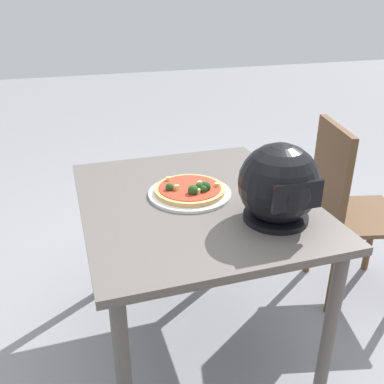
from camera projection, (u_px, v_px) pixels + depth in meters
ground_plane at (194, 335)px, 1.95m from camera, size 14.00×14.00×0.00m
dining_table at (194, 218)px, 1.69m from camera, size 0.87×1.01×0.70m
pizza_plate at (190, 193)px, 1.68m from camera, size 0.33×0.33×0.01m
pizza at (191, 189)px, 1.67m from camera, size 0.28×0.28×0.05m
motorcycle_helmet at (279, 185)px, 1.44m from camera, size 0.28×0.28×0.28m
chair_side at (345, 204)px, 2.04m from camera, size 0.48×0.48×0.90m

